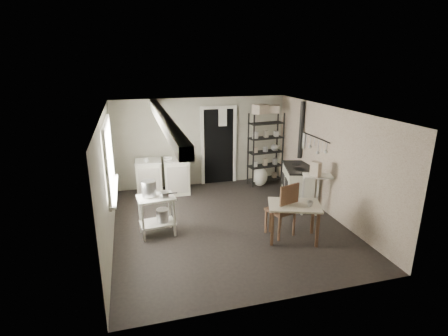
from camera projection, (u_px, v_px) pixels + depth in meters
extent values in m
plane|color=black|center=(228.00, 223.00, 7.17)|extent=(5.00, 5.00, 0.00)
plane|color=silver|center=(228.00, 111.00, 6.48)|extent=(5.00, 5.00, 0.00)
cube|color=#A19D89|center=(202.00, 142.00, 9.13)|extent=(4.50, 0.02, 2.30)
cube|color=#A19D89|center=(281.00, 226.00, 4.52)|extent=(4.50, 0.02, 2.30)
cube|color=#A19D89|center=(108.00, 180.00, 6.26)|extent=(0.02, 5.00, 2.30)
cube|color=#A19D89|center=(330.00, 161.00, 7.39)|extent=(0.02, 5.00, 2.30)
cylinder|color=#BDBDBF|center=(149.00, 188.00, 6.45)|extent=(0.32, 0.32, 0.29)
cylinder|color=#BDBDBF|center=(164.00, 194.00, 6.42)|extent=(0.22, 0.22, 0.10)
cylinder|color=#BDBDBF|center=(163.00, 215.00, 6.63)|extent=(0.31, 0.31, 0.26)
imported|color=silver|center=(168.00, 157.00, 8.42)|extent=(0.36, 0.36, 0.07)
imported|color=silver|center=(146.00, 159.00, 8.25)|extent=(0.12, 0.12, 0.09)
imported|color=silver|center=(254.00, 135.00, 8.92)|extent=(0.11, 0.11, 0.19)
cube|color=beige|center=(260.00, 110.00, 8.78)|extent=(0.42, 0.39, 0.23)
cube|color=beige|center=(274.00, 109.00, 8.94)|extent=(0.39, 0.38, 0.19)
cube|color=beige|center=(316.00, 172.00, 7.17)|extent=(0.19, 0.23, 0.31)
imported|color=silver|center=(310.00, 201.00, 6.22)|extent=(0.13, 0.13, 0.10)
ellipsoid|color=silver|center=(260.00, 177.00, 9.23)|extent=(0.47, 0.42, 0.50)
cylinder|color=silver|center=(302.00, 209.00, 7.64)|extent=(0.13, 0.13, 0.15)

